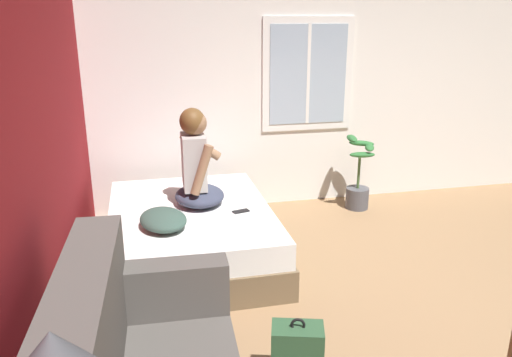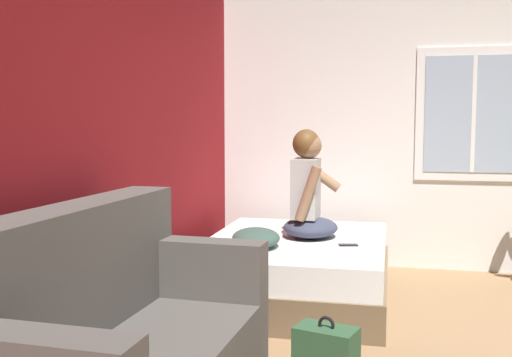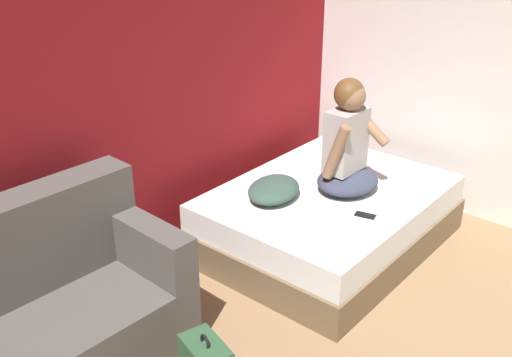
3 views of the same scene
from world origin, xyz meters
The scene contains 6 objects.
wall_back_accent centered at (0.00, 2.88, 1.35)m, with size 10.41×0.16×2.70m, color maroon.
bed centered at (1.49, 1.87, 0.24)m, with size 1.90×1.44×0.48m.
couch centered at (-0.82, 2.32, 0.39)m, with size 1.74×0.90×1.04m.
person_seated centered at (1.58, 1.79, 0.84)m, with size 0.53×0.46×0.88m.
throw_pillow centered at (1.11, 2.12, 0.55)m, with size 0.48×0.36×0.14m, color #385147.
cell_phone centered at (1.31, 1.45, 0.48)m, with size 0.07×0.14×0.01m, color black.
Camera 3 is at (-2.03, -0.35, 2.53)m, focal length 42.00 mm.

